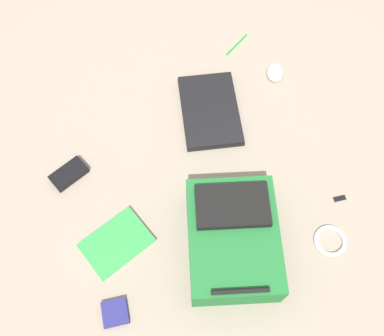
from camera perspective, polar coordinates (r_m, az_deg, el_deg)
ground_plane at (r=1.70m, az=0.09°, el=0.04°), size 3.58×3.58×0.00m
backpack at (r=1.52m, az=5.21°, el=-8.94°), size 0.48×0.42×0.18m
laptop at (r=1.82m, az=2.32°, el=7.39°), size 0.40×0.32×0.03m
book_blue at (r=1.61m, az=-9.59°, el=-9.48°), size 0.22×0.26×0.02m
computer_mouse at (r=1.95m, az=10.55°, el=11.89°), size 0.11×0.10×0.03m
cable_coil at (r=1.66m, az=17.27°, el=-8.86°), size 0.12×0.12×0.02m
power_brick at (r=1.74m, az=-15.47°, el=-0.75°), size 0.11×0.15×0.03m
pen_black at (r=2.05m, az=5.74°, el=15.47°), size 0.07×0.14×0.01m
earbud_pouch at (r=1.56m, az=-9.79°, el=-17.76°), size 0.10×0.10×0.02m
usb_stick at (r=1.74m, az=18.37°, el=-3.69°), size 0.03×0.05×0.01m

